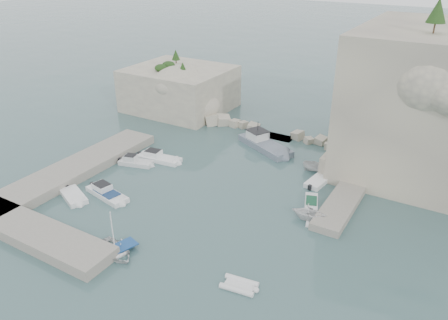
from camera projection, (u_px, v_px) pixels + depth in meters
The scene contains 20 objects.
ground at pixel (195, 206), 46.79m from camera, with size 400.00×400.00×0.00m, color #416162.
cliff_terrace at pixel (363, 160), 54.19m from camera, with size 8.00×10.00×2.50m, color beige.
outcrop_west at pixel (180, 89), 73.76m from camera, with size 16.00×14.00×7.00m, color beige.
quay_west at pixel (76, 168), 53.58m from camera, with size 5.00×24.00×1.10m, color #9E9689.
quay_south at pixel (35, 233), 41.48m from camera, with size 18.00×4.00×1.10m, color #9E9689.
ledge_east at pixel (347, 195), 48.15m from camera, with size 3.00×16.00×0.80m, color #9E9689.
breakwater at pixel (274, 132), 63.95m from camera, with size 28.00×3.00×1.40m, color beige.
motorboat_e at pixel (74, 198), 48.27m from camera, with size 4.69×1.92×0.70m, color white, non-canonical shape.
motorboat_d at pixel (107, 196), 48.63m from camera, with size 6.34×1.89×1.40m, color white, non-canonical shape.
motorboat_a at pixel (159, 160), 56.85m from camera, with size 6.46×1.92×1.40m, color white, non-canonical shape.
motorboat_b at pixel (136, 165), 55.72m from camera, with size 4.78×1.57×1.40m, color silver, non-canonical shape.
rowboat at pixel (116, 254), 39.49m from camera, with size 3.21×4.50×0.93m, color white.
inflatable_dinghy at pixel (239, 287), 35.66m from camera, with size 3.19×1.54×0.44m, color white, non-canonical shape.
tender_east_a at pixel (309, 219), 44.52m from camera, with size 3.09×3.57×1.88m, color white.
tender_east_b at pixel (311, 205), 46.97m from camera, with size 3.95×1.35×0.70m, color silver, non-canonical shape.
tender_east_c at pixel (320, 181), 51.74m from camera, with size 5.51×1.78×0.70m, color white, non-canonical shape.
tender_east_d at pixel (318, 171), 54.05m from camera, with size 1.45×3.86×1.49m, color silver.
work_boat at pixel (265, 148), 60.29m from camera, with size 9.75×2.88×2.20m, color slate, non-canonical shape.
rowboat_mast at pixel (112, 230), 38.37m from camera, with size 0.10×0.10×4.20m, color white.
vegetation at pixel (441, 16), 49.62m from camera, with size 53.48×13.88×13.40m.
Camera 1 is at (23.00, -32.74, 24.95)m, focal length 35.00 mm.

